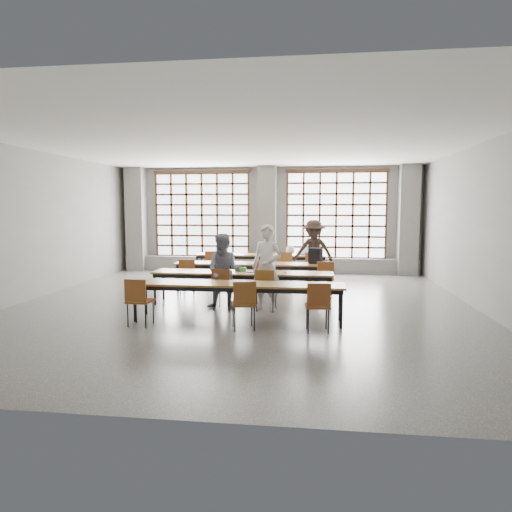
% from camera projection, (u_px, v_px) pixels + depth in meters
% --- Properties ---
extents(floor, '(11.00, 11.00, 0.00)m').
position_uv_depth(floor, '(242.00, 305.00, 10.06)').
color(floor, '#484846').
rests_on(floor, ground).
extents(ceiling, '(11.00, 11.00, 0.00)m').
position_uv_depth(ceiling, '(242.00, 144.00, 9.69)').
color(ceiling, silver).
rests_on(ceiling, floor).
extents(wall_back, '(10.00, 0.00, 10.00)m').
position_uv_depth(wall_back, '(268.00, 220.00, 15.30)').
color(wall_back, slate).
rests_on(wall_back, floor).
extents(wall_front, '(10.00, 0.00, 10.00)m').
position_uv_depth(wall_front, '(152.00, 248.00, 4.45)').
color(wall_front, slate).
rests_on(wall_front, floor).
extents(wall_left, '(0.00, 11.00, 11.00)m').
position_uv_depth(wall_left, '(28.00, 225.00, 10.52)').
color(wall_left, slate).
rests_on(wall_left, floor).
extents(wall_right, '(0.00, 11.00, 11.00)m').
position_uv_depth(wall_right, '(485.00, 227.00, 9.23)').
color(wall_right, slate).
rests_on(wall_right, floor).
extents(column_left, '(0.60, 0.55, 3.50)m').
position_uv_depth(column_left, '(137.00, 219.00, 15.60)').
color(column_left, '#5C5C59').
rests_on(column_left, floor).
extents(column_mid, '(0.60, 0.55, 3.50)m').
position_uv_depth(column_mid, '(267.00, 220.00, 15.02)').
color(column_mid, '#5C5C59').
rests_on(column_mid, floor).
extents(column_right, '(0.60, 0.55, 3.50)m').
position_uv_depth(column_right, '(408.00, 220.00, 14.44)').
color(column_right, '#5C5C59').
rests_on(column_right, floor).
extents(window_left, '(3.32, 0.12, 3.00)m').
position_uv_depth(window_left, '(202.00, 215.00, 15.49)').
color(window_left, white).
rests_on(window_left, wall_back).
extents(window_right, '(3.32, 0.12, 3.00)m').
position_uv_depth(window_right, '(336.00, 215.00, 14.92)').
color(window_right, white).
rests_on(window_right, wall_back).
extents(sill_ledge, '(9.80, 0.35, 0.50)m').
position_uv_depth(sill_ledge, '(267.00, 265.00, 15.26)').
color(sill_ledge, '#5C5C59').
rests_on(sill_ledge, floor).
extents(desk_row_a, '(4.00, 0.70, 0.73)m').
position_uv_depth(desk_row_a, '(261.00, 256.00, 13.92)').
color(desk_row_a, brown).
rests_on(desk_row_a, floor).
extents(desk_row_b, '(4.00, 0.70, 0.73)m').
position_uv_depth(desk_row_b, '(253.00, 265.00, 11.74)').
color(desk_row_b, brown).
rests_on(desk_row_b, floor).
extents(desk_row_c, '(4.00, 0.70, 0.73)m').
position_uv_depth(desk_row_c, '(242.00, 275.00, 10.11)').
color(desk_row_c, brown).
rests_on(desk_row_c, floor).
extents(desk_row_d, '(4.00, 0.70, 0.73)m').
position_uv_depth(desk_row_d, '(238.00, 286.00, 8.59)').
color(desk_row_d, brown).
rests_on(desk_row_d, floor).
extents(chair_back_left, '(0.49, 0.49, 0.88)m').
position_uv_depth(chair_back_left, '(212.00, 262.00, 13.50)').
color(chair_back_left, brown).
rests_on(chair_back_left, floor).
extents(chair_back_mid, '(0.43, 0.44, 0.88)m').
position_uv_depth(chair_back_mid, '(286.00, 264.00, 13.22)').
color(chair_back_mid, brown).
rests_on(chair_back_mid, floor).
extents(chair_back_right, '(0.48, 0.49, 0.88)m').
position_uv_depth(chair_back_right, '(313.00, 264.00, 13.11)').
color(chair_back_right, brown).
rests_on(chair_back_right, floor).
extents(chair_mid_left, '(0.53, 0.53, 0.88)m').
position_uv_depth(chair_mid_left, '(187.00, 273.00, 11.34)').
color(chair_mid_left, maroon).
rests_on(chair_mid_left, floor).
extents(chair_mid_centre, '(0.51, 0.51, 0.88)m').
position_uv_depth(chair_mid_centre, '(265.00, 274.00, 11.09)').
color(chair_mid_centre, brown).
rests_on(chair_mid_centre, floor).
extents(chair_mid_right, '(0.50, 0.50, 0.88)m').
position_uv_depth(chair_mid_right, '(324.00, 275.00, 10.91)').
color(chair_mid_right, brown).
rests_on(chair_mid_right, floor).
extents(chair_front_left, '(0.49, 0.49, 0.88)m').
position_uv_depth(chair_front_left, '(223.00, 285.00, 9.54)').
color(chair_front_left, brown).
rests_on(chair_front_left, floor).
extents(chair_front_right, '(0.46, 0.46, 0.88)m').
position_uv_depth(chair_front_right, '(266.00, 286.00, 9.42)').
color(chair_front_right, brown).
rests_on(chair_front_right, floor).
extents(chair_near_left, '(0.44, 0.45, 0.88)m').
position_uv_depth(chair_near_left, '(138.00, 297.00, 8.20)').
color(chair_near_left, brown).
rests_on(chair_near_left, floor).
extents(chair_near_mid, '(0.52, 0.52, 0.88)m').
position_uv_depth(chair_near_mid, '(244.00, 300.00, 7.96)').
color(chair_near_mid, brown).
rests_on(chair_near_mid, floor).
extents(chair_near_right, '(0.46, 0.46, 0.88)m').
position_uv_depth(chair_near_right, '(318.00, 302.00, 7.79)').
color(chair_near_right, brown).
rests_on(chair_near_right, floor).
extents(student_male, '(0.76, 0.62, 1.80)m').
position_uv_depth(student_male, '(267.00, 268.00, 9.51)').
color(student_male, silver).
rests_on(student_male, floor).
extents(student_female, '(0.79, 0.63, 1.60)m').
position_uv_depth(student_female, '(225.00, 271.00, 9.64)').
color(student_female, '#181F48').
rests_on(student_female, floor).
extents(student_back, '(1.26, 0.87, 1.80)m').
position_uv_depth(student_back, '(314.00, 251.00, 13.20)').
color(student_back, black).
rests_on(student_back, floor).
extents(laptop_front, '(0.38, 0.32, 0.26)m').
position_uv_depth(laptop_front, '(267.00, 269.00, 10.13)').
color(laptop_front, '#ACACB1').
rests_on(laptop_front, desk_row_c).
extents(laptop_back, '(0.40, 0.36, 0.26)m').
position_uv_depth(laptop_back, '(306.00, 253.00, 13.84)').
color(laptop_back, '#B2B1B6').
rests_on(laptop_back, desk_row_a).
extents(mouse, '(0.11, 0.09, 0.04)m').
position_uv_depth(mouse, '(285.00, 272.00, 9.95)').
color(mouse, white).
rests_on(mouse, desk_row_c).
extents(green_box, '(0.25, 0.10, 0.09)m').
position_uv_depth(green_box, '(241.00, 269.00, 10.18)').
color(green_box, green).
rests_on(green_box, desk_row_c).
extents(phone, '(0.14, 0.10, 0.01)m').
position_uv_depth(phone, '(250.00, 272.00, 9.98)').
color(phone, black).
rests_on(phone, desk_row_c).
extents(paper_sheet_a, '(0.34, 0.28, 0.00)m').
position_uv_depth(paper_sheet_a, '(230.00, 262.00, 11.86)').
color(paper_sheet_a, silver).
rests_on(paper_sheet_a, desk_row_b).
extents(paper_sheet_b, '(0.32, 0.25, 0.00)m').
position_uv_depth(paper_sheet_b, '(241.00, 263.00, 11.73)').
color(paper_sheet_b, white).
rests_on(paper_sheet_b, desk_row_b).
extents(paper_sheet_c, '(0.31, 0.23, 0.00)m').
position_uv_depth(paper_sheet_c, '(257.00, 263.00, 11.72)').
color(paper_sheet_c, silver).
rests_on(paper_sheet_c, desk_row_b).
extents(backpack, '(0.37, 0.29, 0.40)m').
position_uv_depth(backpack, '(316.00, 256.00, 11.56)').
color(backpack, black).
rests_on(backpack, desk_row_b).
extents(plastic_bag, '(0.31, 0.28, 0.29)m').
position_uv_depth(plastic_bag, '(290.00, 250.00, 13.84)').
color(plastic_bag, silver).
rests_on(plastic_bag, desk_row_a).
extents(red_pouch, '(0.20, 0.09, 0.06)m').
position_uv_depth(red_pouch, '(140.00, 298.00, 8.29)').
color(red_pouch, '#A71422').
rests_on(red_pouch, chair_near_left).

